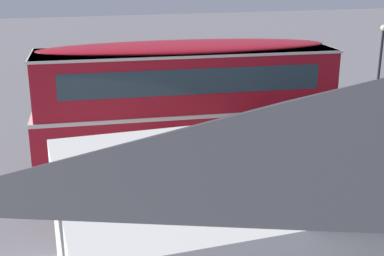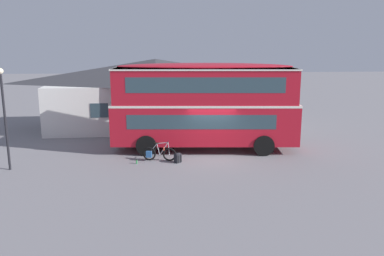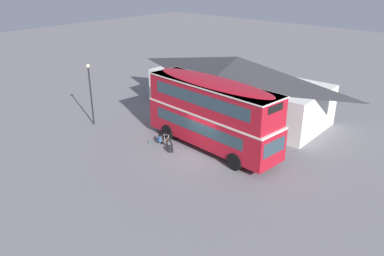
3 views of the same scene
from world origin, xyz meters
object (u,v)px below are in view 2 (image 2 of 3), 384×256
Objects in this scene: double_decker_bus at (205,103)px; water_bottle_green_metal at (137,162)px; backpack_on_ground at (178,157)px; street_lamp at (4,108)px; touring_bicycle at (158,154)px.

water_bottle_green_metal is (-3.63, -2.32, -2.54)m from double_decker_bus.
street_lamp reaches higher than backpack_on_ground.
touring_bicycle is 7.71× the size of water_bottle_green_metal.
double_decker_bus is at bearing 16.07° from street_lamp.
street_lamp is at bearing -163.93° from double_decker_bus.
double_decker_bus is 2.15× the size of street_lamp.
street_lamp is at bearing -173.03° from touring_bicycle.
street_lamp is at bearing -175.93° from water_bottle_green_metal.
double_decker_bus is 3.68m from backpack_on_ground.
touring_bicycle reaches higher than backpack_on_ground.
touring_bicycle is 0.36× the size of street_lamp.
street_lamp is (-6.94, -0.85, 2.55)m from touring_bicycle.
backpack_on_ground is 2.04m from water_bottle_green_metal.
double_decker_bus reaches higher than street_lamp.
water_bottle_green_metal is at bearing 4.07° from street_lamp.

